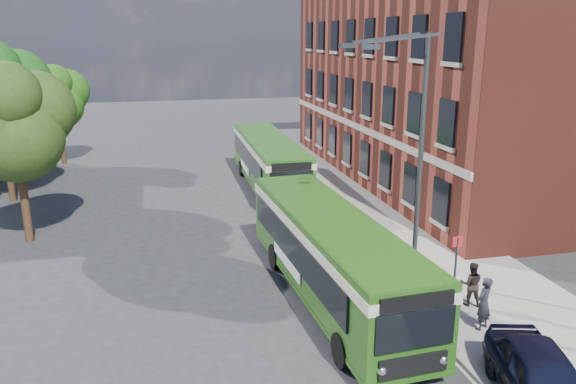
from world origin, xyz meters
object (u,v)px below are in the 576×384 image
object	(u,v)px
bus_rear	(269,158)
parked_car	(542,381)
bus_front	(331,249)
street_lamp	(411,156)

from	to	relation	value
bus_rear	parked_car	world-z (taller)	bus_rear
bus_front	bus_rear	size ratio (longest dim) A/B	0.96
street_lamp	bus_front	world-z (taller)	street_lamp
bus_rear	parked_car	xyz separation A→B (m)	(2.13, -21.97, -0.92)
street_lamp	bus_front	distance (m)	4.32
bus_front	parked_car	xyz separation A→B (m)	(3.05, -7.12, -0.92)
street_lamp	bus_rear	world-z (taller)	street_lamp
street_lamp	bus_rear	xyz separation A→B (m)	(-2.16, 14.23, -2.96)
street_lamp	parked_car	distance (m)	8.66
bus_front	bus_rear	world-z (taller)	same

